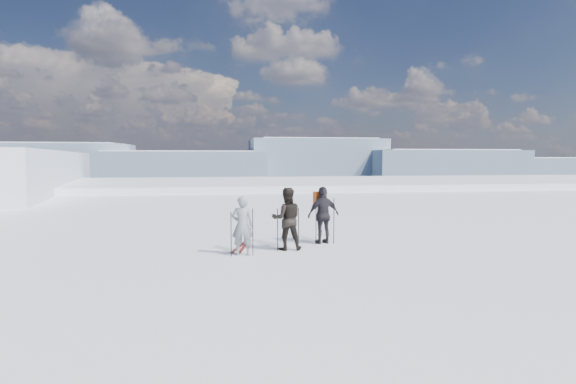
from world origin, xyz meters
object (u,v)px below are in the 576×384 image
Objects in this scene: skier_grey at (242,226)px; skis_loose at (242,246)px; skier_pack at (323,215)px; skier_dark at (287,219)px.

skier_grey reaches higher than skis_loose.
skier_pack is 2.52m from skis_loose.
skier_pack is at bearing -147.37° from skier_dark.
skier_dark reaches higher than skier_pack.
skier_grey is 0.92× the size of skier_pack.
skier_pack is at bearing 3.92° from skis_loose.
skier_grey is 1.33m from skier_dark.
skier_dark is at bearing -151.72° from skier_grey.
skier_dark is 1.02× the size of skier_pack.
skier_grey is at bearing -92.14° from skis_loose.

